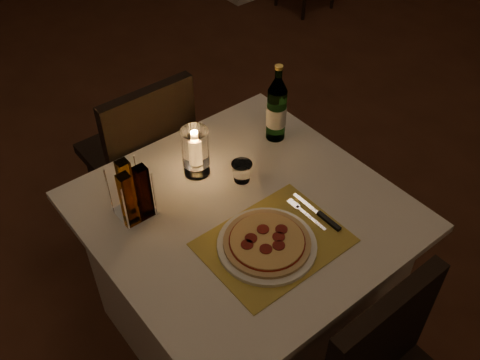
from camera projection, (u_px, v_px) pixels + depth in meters
floor at (193, 272)px, 2.56m from camera, size 8.00×10.00×0.02m
main_table at (243, 273)px, 2.09m from camera, size 1.00×1.00×0.74m
chair_far at (143, 148)px, 2.37m from camera, size 0.42×0.42×0.90m
placemat at (274, 242)px, 1.72m from camera, size 0.45×0.34×0.00m
plate at (267, 245)px, 1.70m from camera, size 0.32×0.32×0.01m
pizza at (267, 242)px, 1.69m from camera, size 0.28×0.28×0.02m
fork at (304, 212)px, 1.82m from camera, size 0.02×0.18×0.00m
knife at (324, 217)px, 1.79m from camera, size 0.02×0.22×0.01m
tumbler at (242, 172)px, 1.92m from camera, size 0.08×0.08×0.08m
water_bottle at (277, 110)px, 2.04m from camera, size 0.08×0.08×0.32m
hurricane_candle at (195, 149)px, 1.90m from camera, size 0.10×0.10×0.19m
cruet_caddy at (133, 193)px, 1.75m from camera, size 0.12×0.12×0.21m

